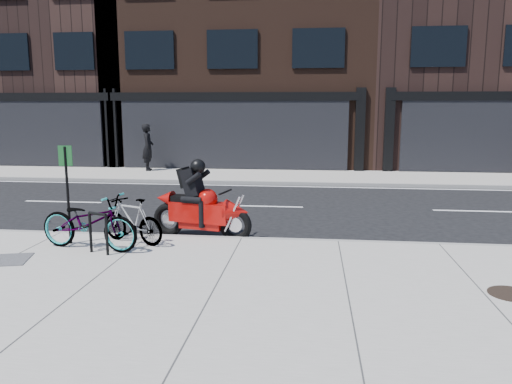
# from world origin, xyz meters

# --- Properties ---
(ground) EXTENTS (120.00, 120.00, 0.00)m
(ground) POSITION_xyz_m (0.00, 0.00, 0.00)
(ground) COLOR black
(ground) RESTS_ON ground
(sidewalk_near) EXTENTS (60.00, 6.00, 0.13)m
(sidewalk_near) POSITION_xyz_m (0.00, -5.00, 0.07)
(sidewalk_near) COLOR gray
(sidewalk_near) RESTS_ON ground
(sidewalk_far) EXTENTS (60.00, 3.50, 0.13)m
(sidewalk_far) POSITION_xyz_m (0.00, 7.75, 0.07)
(sidewalk_far) COLOR gray
(sidewalk_far) RESTS_ON ground
(building_midwest) EXTENTS (10.00, 10.00, 12.00)m
(building_midwest) POSITION_xyz_m (-12.00, 14.50, 6.00)
(building_midwest) COLOR black
(building_midwest) RESTS_ON ground
(building_center) EXTENTS (12.00, 10.00, 14.50)m
(building_center) POSITION_xyz_m (-2.00, 14.50, 7.25)
(building_center) COLOR black
(building_center) RESTS_ON ground
(building_mideast) EXTENTS (12.00, 10.00, 12.50)m
(building_mideast) POSITION_xyz_m (10.00, 14.50, 6.25)
(building_mideast) COLOR black
(building_mideast) RESTS_ON ground
(bike_rack) EXTENTS (0.44, 0.21, 0.79)m
(bike_rack) POSITION_xyz_m (-2.49, -3.38, 0.59)
(bike_rack) COLOR black
(bike_rack) RESTS_ON sidewalk_near
(bicycle_front) EXTENTS (2.16, 1.08, 1.09)m
(bicycle_front) POSITION_xyz_m (-2.78, -3.12, 0.67)
(bicycle_front) COLOR gray
(bicycle_front) RESTS_ON sidewalk_near
(bicycle_rear) EXTENTS (1.59, 1.01, 0.93)m
(bicycle_rear) POSITION_xyz_m (-2.12, -2.60, 0.59)
(bicycle_rear) COLOR gray
(bicycle_rear) RESTS_ON sidewalk_near
(motorcycle) EXTENTS (2.32, 0.94, 1.75)m
(motorcycle) POSITION_xyz_m (-0.85, -1.62, 0.71)
(motorcycle) COLOR black
(motorcycle) RESTS_ON ground
(pedestrian) EXTENTS (0.63, 0.82, 1.98)m
(pedestrian) POSITION_xyz_m (-5.51, 8.52, 1.12)
(pedestrian) COLOR black
(pedestrian) RESTS_ON sidewalk_far
(manhole_cover) EXTENTS (0.86, 0.86, 0.02)m
(manhole_cover) POSITION_xyz_m (4.39, -4.66, 0.14)
(manhole_cover) COLOR black
(manhole_cover) RESTS_ON sidewalk_near
(utility_grate) EXTENTS (0.92, 0.92, 0.02)m
(utility_grate) POSITION_xyz_m (-3.98, -3.96, 0.14)
(utility_grate) COLOR #4E4E51
(utility_grate) RESTS_ON sidewalk_near
(sign_post) EXTENTS (0.27, 0.05, 1.97)m
(sign_post) POSITION_xyz_m (-3.35, -2.78, 1.31)
(sign_post) COLOR black
(sign_post) RESTS_ON sidewalk_near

